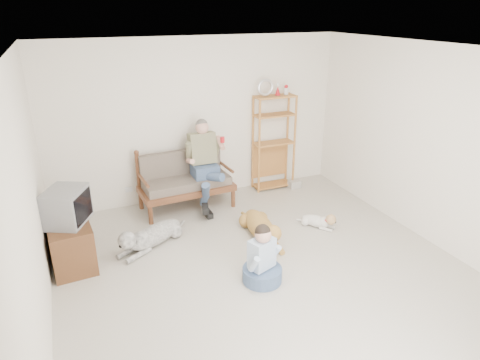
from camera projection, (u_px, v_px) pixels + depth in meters
name	position (u px, v px, depth m)	size (l,w,h in m)	color
floor	(269.00, 277.00, 5.30)	(5.50, 5.50, 0.00)	beige
ceiling	(276.00, 51.00, 4.29)	(5.50, 5.50, 0.00)	silver
wall_back	(198.00, 120.00, 7.14)	(5.00, 5.00, 0.00)	white
wall_left	(28.00, 215.00, 3.90)	(5.50, 5.50, 0.00)	white
wall_right	(440.00, 149.00, 5.69)	(5.50, 5.50, 0.00)	white
loveseat	(185.00, 179.00, 7.01)	(1.54, 0.79, 0.95)	brown
man	(206.00, 171.00, 6.85)	(0.56, 0.80, 1.29)	#4D608D
etagere	(274.00, 142.00, 7.63)	(0.76, 0.33, 2.00)	#C17E3C
book_stack	(294.00, 184.00, 7.90)	(0.21, 0.15, 0.14)	silver
tv_stand	(70.00, 243.00, 5.49)	(0.56, 0.93, 0.60)	brown
crt_tv	(67.00, 206.00, 5.28)	(0.63, 0.67, 0.45)	slate
wall_outlet	(129.00, 190.00, 7.08)	(0.12, 0.02, 0.08)	white
golden_retriever	(262.00, 228.00, 6.13)	(0.42, 1.36, 0.41)	#B58B3F
shaggy_dog	(150.00, 236.00, 5.93)	(1.15, 0.80, 0.39)	white
terrier	(320.00, 221.00, 6.47)	(0.44, 0.57, 0.25)	silver
child	(262.00, 261.00, 5.14)	(0.48, 0.48, 0.76)	#4D608D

